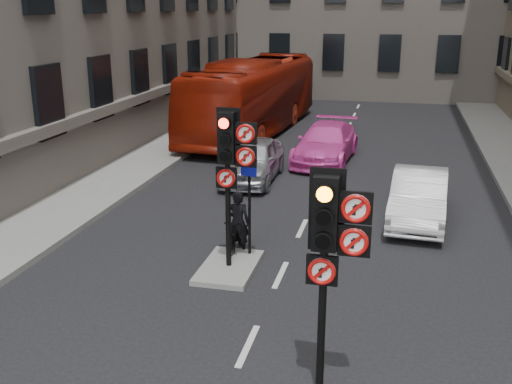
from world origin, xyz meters
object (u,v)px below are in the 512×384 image
at_px(bus_red, 254,96).
at_px(car_white, 419,197).
at_px(signal_near, 331,238).
at_px(car_pink, 326,143).
at_px(car_silver, 253,160).
at_px(motorcyclist, 238,222).
at_px(info_sign, 249,196).
at_px(signal_far, 231,155).
at_px(motorcycle, 237,234).

bearing_deg(bus_red, car_white, -51.22).
bearing_deg(bus_red, signal_near, -68.74).
relative_size(car_pink, bus_red, 0.40).
relative_size(car_silver, motorcyclist, 2.67).
height_order(car_white, info_sign, info_sign).
relative_size(car_white, motorcyclist, 2.67).
height_order(signal_near, info_sign, signal_near).
distance_m(signal_far, motorcyclist, 2.17).
distance_m(signal_far, car_pink, 10.72).
bearing_deg(info_sign, car_white, 55.44).
bearing_deg(motorcycle, signal_far, -83.06).
bearing_deg(signal_far, motorcycle, 99.71).
bearing_deg(car_white, car_pink, 122.16).
xyz_separation_m(car_silver, motorcyclist, (1.14, -6.29, 0.07)).
height_order(motorcycle, info_sign, info_sign).
xyz_separation_m(signal_near, car_pink, (-1.78, 14.50, -1.87)).
height_order(car_white, car_pink, car_pink).
bearing_deg(car_silver, motorcycle, -80.87).
height_order(signal_far, car_white, signal_far).
relative_size(car_silver, motorcycle, 2.67).
bearing_deg(signal_far, car_pink, 85.53).
relative_size(signal_near, motorcyclist, 2.27).
relative_size(car_white, info_sign, 1.88).
distance_m(motorcyclist, info_sign, 0.90).
xyz_separation_m(motorcycle, info_sign, (0.39, -0.27, 1.09)).
bearing_deg(signal_near, signal_far, 123.02).
bearing_deg(motorcycle, car_pink, 81.26).
relative_size(signal_far, car_white, 0.85).
bearing_deg(signal_far, info_sign, 73.83).
bearing_deg(info_sign, motorcycle, 157.58).
distance_m(motorcycle, motorcyclist, 0.32).
relative_size(motorcycle, info_sign, 0.70).
bearing_deg(signal_near, info_sign, 116.73).
bearing_deg(car_pink, motorcyclist, -91.69).
xyz_separation_m(signal_far, motorcyclist, (-0.14, 1.01, -1.92)).
relative_size(signal_near, car_pink, 0.73).
distance_m(signal_near, motorcycle, 6.10).
xyz_separation_m(car_white, info_sign, (-3.93, -3.66, 0.87)).
relative_size(motorcycle, motorcyclist, 1.00).
relative_size(car_white, motorcycle, 2.68).
bearing_deg(car_silver, motorcyclist, -80.59).
bearing_deg(car_silver, signal_far, -80.92).
height_order(signal_near, motorcycle, signal_near).
height_order(motorcyclist, info_sign, info_sign).
distance_m(car_white, info_sign, 5.44).
distance_m(car_silver, info_sign, 6.78).
distance_m(bus_red, motorcyclist, 14.44).
xyz_separation_m(bus_red, info_sign, (3.37, -14.36, -0.15)).
height_order(car_white, bus_red, bus_red).
distance_m(car_pink, info_sign, 9.82).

